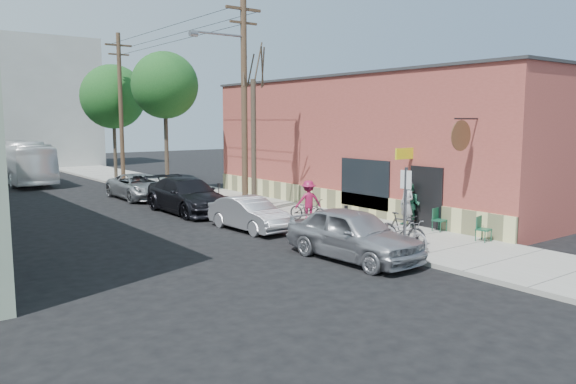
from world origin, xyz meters
TOP-DOWN VIEW (x-y plane):
  - ground at (0.00, 0.00)m, footprint 120.00×120.00m
  - sidewalk at (4.25, 11.00)m, footprint 4.50×58.00m
  - cafe_building at (8.99, 4.99)m, footprint 6.60×20.20m
  - sign_post at (2.35, -3.49)m, footprint 0.07×0.45m
  - parking_meter_near at (2.25, -0.81)m, footprint 0.14×0.14m
  - parking_meter_far at (2.25, 8.30)m, footprint 0.14×0.14m
  - utility_pole_near at (2.39, 6.22)m, footprint 3.57×0.28m
  - utility_pole_far at (2.45, 21.50)m, footprint 1.80×0.28m
  - tree_bare at (2.80, 6.00)m, footprint 0.24×0.24m
  - tree_leafy_mid at (2.80, 15.31)m, footprint 3.88×3.88m
  - tree_leafy_far at (2.80, 23.85)m, footprint 4.49×4.49m
  - patio_chair_a at (6.20, -1.90)m, footprint 0.58×0.58m
  - patio_chair_b at (5.94, -4.03)m, footprint 0.60×0.60m
  - patron_grey at (5.69, -0.68)m, footprint 0.58×0.77m
  - patron_green at (6.15, -0.45)m, footprint 0.86×0.99m
  - cyclist at (3.47, 2.83)m, footprint 1.30×1.03m
  - cyclist_bike at (3.47, 2.83)m, footprint 1.19×1.96m
  - parked_bike_a at (3.01, -2.81)m, footprint 0.72×1.96m
  - parked_bike_b at (2.82, -3.08)m, footprint 0.71×1.92m
  - car_0 at (0.80, -2.71)m, footprint 2.17×4.97m
  - car_1 at (0.80, 3.34)m, footprint 1.64×4.16m
  - car_2 at (0.80, 8.78)m, footprint 2.39×5.79m
  - car_3 at (0.80, 14.72)m, footprint 2.40×5.13m
  - bus at (-2.68, 27.51)m, footprint 2.68×10.71m

SIDE VIEW (x-z plane):
  - ground at x=0.00m, z-range 0.00..0.00m
  - sidewalk at x=4.25m, z-range 0.00..0.15m
  - patio_chair_a at x=6.20m, z-range 0.15..1.03m
  - patio_chair_b at x=5.94m, z-range 0.15..1.03m
  - cyclist_bike at x=3.47m, z-range 0.15..1.12m
  - parked_bike_b at x=2.82m, z-range 0.15..1.15m
  - car_1 at x=0.80m, z-range 0.00..1.35m
  - car_3 at x=0.80m, z-range 0.00..1.42m
  - parked_bike_a at x=3.01m, z-range 0.15..1.31m
  - car_0 at x=0.80m, z-range 0.00..1.67m
  - car_2 at x=0.80m, z-range 0.00..1.68m
  - parking_meter_near at x=2.25m, z-range 0.36..1.60m
  - parking_meter_far at x=2.25m, z-range 0.36..1.60m
  - patron_green at x=6.15m, z-range 0.15..1.90m
  - cyclist at x=3.47m, z-range 0.15..1.91m
  - patron_grey at x=5.69m, z-range 0.15..2.06m
  - bus at x=-2.68m, z-range 0.00..2.97m
  - sign_post at x=2.35m, z-range 0.43..3.23m
  - tree_bare at x=2.80m, z-range 0.15..6.29m
  - cafe_building at x=8.99m, z-range 0.00..6.61m
  - utility_pole_far at x=2.45m, z-range 0.34..10.34m
  - utility_pole_near at x=2.39m, z-range 0.41..10.41m
  - tree_leafy_far at x=2.80m, z-range 1.98..10.16m
  - tree_leafy_mid at x=2.80m, z-range 2.32..10.57m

